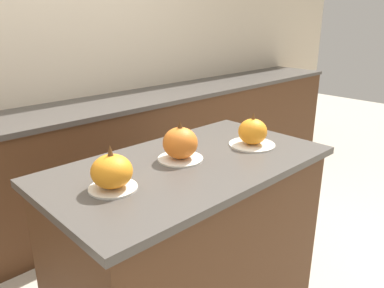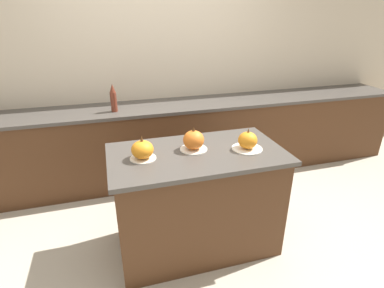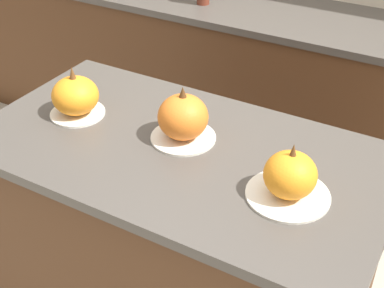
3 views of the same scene
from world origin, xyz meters
TOP-DOWN VIEW (x-y plane):
  - wall_back at (0.00, 1.57)m, footprint 8.00×0.06m
  - kitchen_island at (0.00, 0.00)m, footprint 1.34×0.73m
  - back_counter at (0.00, 1.24)m, footprint 6.00×0.60m
  - pumpkin_cake_left at (-0.41, -0.00)m, footprint 0.19×0.19m
  - pumpkin_cake_center at (-0.01, 0.05)m, footprint 0.21×0.21m
  - pumpkin_cake_right at (0.39, -0.06)m, footprint 0.24×0.24m

SIDE VIEW (x-z plane):
  - kitchen_island at x=0.00m, z-range 0.00..0.89m
  - back_counter at x=0.00m, z-range 0.00..0.91m
  - pumpkin_cake_right at x=0.39m, z-range 0.86..1.04m
  - pumpkin_cake_left at x=-0.41m, z-range 0.86..1.05m
  - pumpkin_cake_center at x=-0.01m, z-range 0.87..1.06m
  - wall_back at x=0.00m, z-range 0.00..2.50m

